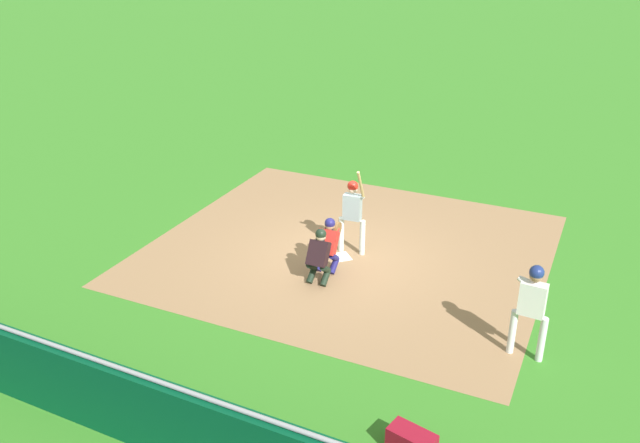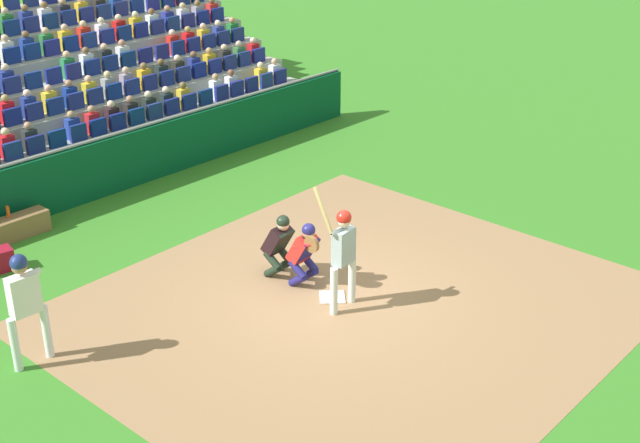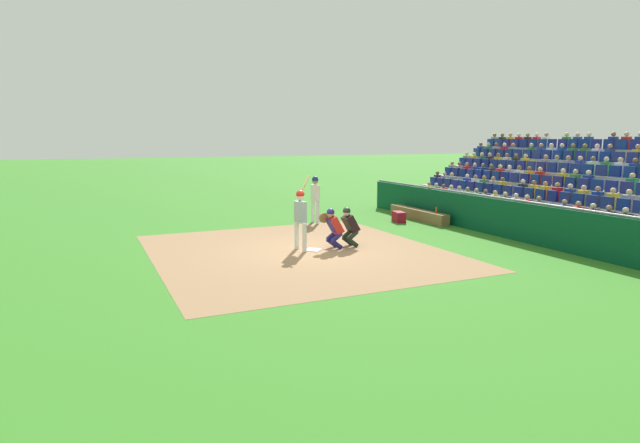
# 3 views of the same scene
# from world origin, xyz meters

# --- Properties ---
(ground_plane) EXTENTS (160.00, 160.00, 0.00)m
(ground_plane) POSITION_xyz_m (0.00, 0.00, 0.00)
(ground_plane) COLOR #347923
(infield_dirt_patch) EXTENTS (9.23, 8.38, 0.01)m
(infield_dirt_patch) POSITION_xyz_m (0.00, 0.50, 0.00)
(infield_dirt_patch) COLOR #956F4D
(infield_dirt_patch) RESTS_ON ground_plane
(home_plate_marker) EXTENTS (0.62, 0.62, 0.02)m
(home_plate_marker) POSITION_xyz_m (0.00, 0.00, 0.02)
(home_plate_marker) COLOR white
(home_plate_marker) RESTS_ON infield_dirt_patch
(batter_at_plate) EXTENTS (0.66, 0.55, 2.22)m
(batter_at_plate) POSITION_xyz_m (0.14, 0.35, 1.14)
(batter_at_plate) COLOR silver
(batter_at_plate) RESTS_ON ground_plane
(catcher_crouching) EXTENTS (0.47, 0.71, 1.26)m
(catcher_crouching) POSITION_xyz_m (-0.00, -0.65, 0.70)
(catcher_crouching) COLOR navy
(catcher_crouching) RESTS_ON ground_plane
(home_plate_umpire) EXTENTS (0.48, 0.52, 1.26)m
(home_plate_umpire) POSITION_xyz_m (0.05, -1.24, 0.69)
(home_plate_umpire) COLOR black
(home_plate_umpire) RESTS_ON ground_plane
(dugout_wall) EXTENTS (15.55, 0.24, 1.35)m
(dugout_wall) POSITION_xyz_m (0.00, -6.79, 0.65)
(dugout_wall) COLOR #064326
(dugout_wall) RESTS_ON ground_plane
(dugout_bench) EXTENTS (3.66, 0.40, 0.44)m
(dugout_bench) POSITION_xyz_m (3.64, -6.24, 0.22)
(dugout_bench) COLOR brown
(dugout_bench) RESTS_ON ground_plane
(water_bottle_on_bench) EXTENTS (0.07, 0.07, 0.23)m
(water_bottle_on_bench) POSITION_xyz_m (2.54, -6.33, 0.56)
(water_bottle_on_bench) COLOR #CF4E15
(water_bottle_on_bench) RESTS_ON dugout_bench
(equipment_duffel_bag) EXTENTS (0.76, 0.50, 0.42)m
(equipment_duffel_bag) POSITION_xyz_m (3.51, -5.23, 0.21)
(equipment_duffel_bag) COLOR maroon
(equipment_duffel_bag) RESTS_ON ground_plane
(on_deck_batter) EXTENTS (0.66, 0.26, 1.87)m
(on_deck_batter) POSITION_xyz_m (4.57, -2.03, 1.15)
(on_deck_batter) COLOR silver
(on_deck_batter) RESTS_ON ground_plane
(bleacher_stand) EXTENTS (16.93, 5.41, 3.59)m
(bleacher_stand) POSITION_xyz_m (0.00, -12.17, 1.09)
(bleacher_stand) COLOR #969994
(bleacher_stand) RESTS_ON ground_plane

